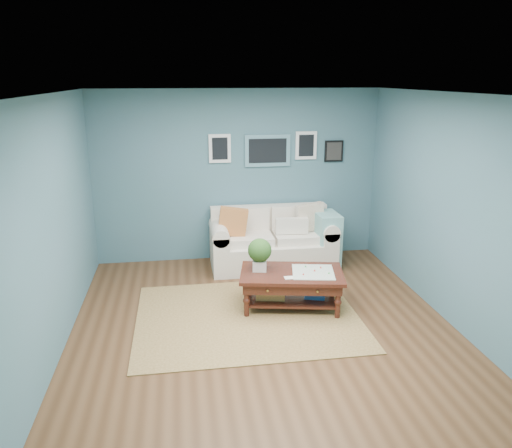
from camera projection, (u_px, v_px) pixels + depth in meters
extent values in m
plane|color=brown|center=(264.00, 329.00, 5.91)|extent=(5.00, 5.00, 0.00)
plane|color=white|center=(265.00, 94.00, 5.14)|extent=(5.00, 5.00, 0.00)
cube|color=#406A6F|center=(238.00, 176.00, 7.90)|extent=(4.50, 0.02, 2.70)
cube|color=#406A6F|center=(330.00, 327.00, 3.16)|extent=(4.50, 0.02, 2.70)
cube|color=#406A6F|center=(52.00, 228.00, 5.20)|extent=(0.02, 5.00, 2.70)
cube|color=#406A6F|center=(453.00, 211.00, 5.86)|extent=(0.02, 5.00, 2.70)
cube|color=#5A8A97|center=(268.00, 151.00, 7.83)|extent=(0.72, 0.03, 0.50)
cube|color=black|center=(268.00, 151.00, 7.81)|extent=(0.60, 0.01, 0.38)
cube|color=white|center=(220.00, 148.00, 7.70)|extent=(0.34, 0.03, 0.44)
cube|color=white|center=(306.00, 145.00, 7.90)|extent=(0.34, 0.03, 0.44)
cube|color=black|center=(334.00, 151.00, 7.99)|extent=(0.30, 0.03, 0.34)
cube|color=brown|center=(248.00, 317.00, 6.19)|extent=(2.72, 2.18, 0.01)
cube|color=#F0E5CF|center=(272.00, 253.00, 7.81)|extent=(1.42, 0.88, 0.42)
cube|color=#F0E5CF|center=(269.00, 220.00, 8.00)|extent=(1.86, 0.22, 0.48)
cube|color=#F0E5CF|center=(219.00, 250.00, 7.66)|extent=(0.24, 0.88, 0.62)
cube|color=#F0E5CF|center=(324.00, 245.00, 7.90)|extent=(0.24, 0.88, 0.62)
cylinder|color=#F0E5CF|center=(219.00, 231.00, 7.57)|extent=(0.26, 0.88, 0.26)
cylinder|color=#F0E5CF|center=(324.00, 226.00, 7.81)|extent=(0.26, 0.88, 0.26)
cube|color=#F0E5CF|center=(249.00, 239.00, 7.62)|extent=(0.72, 0.56, 0.13)
cube|color=#F0E5CF|center=(297.00, 237.00, 7.73)|extent=(0.72, 0.56, 0.13)
cube|color=#F0E5CF|center=(246.00, 219.00, 7.81)|extent=(0.72, 0.12, 0.36)
cube|color=#F0E5CF|center=(293.00, 217.00, 7.92)|extent=(0.72, 0.12, 0.36)
cube|color=orange|center=(233.00, 222.00, 7.51)|extent=(0.48, 0.17, 0.47)
cube|color=#F1E2CC|center=(310.00, 217.00, 7.75)|extent=(0.47, 0.18, 0.46)
cube|color=beige|center=(292.00, 226.00, 7.62)|extent=(0.50, 0.12, 0.24)
cube|color=#77B5AD|center=(326.00, 238.00, 7.74)|extent=(0.34, 0.55, 0.80)
cube|color=#341A10|center=(292.00, 274.00, 6.33)|extent=(1.42, 0.99, 0.04)
cube|color=#341A10|center=(292.00, 280.00, 6.36)|extent=(1.31, 0.89, 0.13)
cube|color=#341A10|center=(291.00, 298.00, 6.43)|extent=(1.19, 0.76, 0.03)
sphere|color=gold|center=(268.00, 291.00, 6.04)|extent=(0.03, 0.03, 0.03)
sphere|color=gold|center=(318.00, 292.00, 6.02)|extent=(0.03, 0.03, 0.03)
cylinder|color=#341A10|center=(247.00, 300.00, 6.15)|extent=(0.06, 0.06, 0.44)
cylinder|color=#341A10|center=(338.00, 302.00, 6.10)|extent=(0.06, 0.06, 0.44)
cylinder|color=#341A10|center=(249.00, 282.00, 6.70)|extent=(0.06, 0.06, 0.44)
cylinder|color=#341A10|center=(333.00, 283.00, 6.66)|extent=(0.06, 0.06, 0.44)
cube|color=silver|center=(260.00, 265.00, 6.38)|extent=(0.20, 0.20, 0.13)
sphere|color=#27471C|center=(260.00, 250.00, 6.32)|extent=(0.30, 0.30, 0.30)
cube|color=beige|center=(313.00, 272.00, 6.32)|extent=(0.61, 0.61, 0.01)
cube|color=tan|center=(270.00, 289.00, 6.41)|extent=(0.41, 0.32, 0.22)
cube|color=#244E90|center=(315.00, 293.00, 6.42)|extent=(0.29, 0.24, 0.12)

